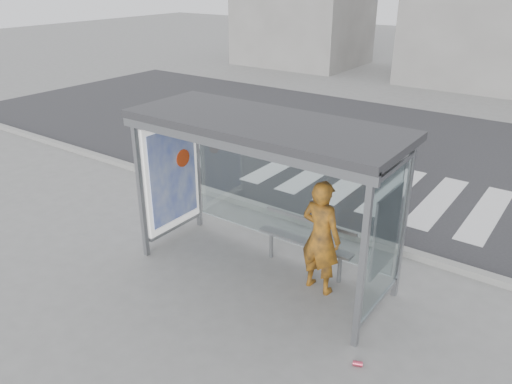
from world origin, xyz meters
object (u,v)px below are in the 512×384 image
(person, at_px, (321,237))
(soda_can, at_px, (358,364))
(bus_shelter, at_px, (246,155))
(bench, at_px, (305,241))

(person, height_order, soda_can, person)
(bus_shelter, relative_size, soda_can, 34.32)
(person, distance_m, bench, 0.72)
(soda_can, bearing_deg, person, 136.05)
(bus_shelter, distance_m, person, 1.71)
(bus_shelter, bearing_deg, person, 4.52)
(bus_shelter, xyz_separation_m, bench, (0.86, 0.48, -1.46))
(bus_shelter, height_order, person, bus_shelter)
(person, relative_size, bench, 1.09)
(soda_can, bearing_deg, bench, 137.54)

